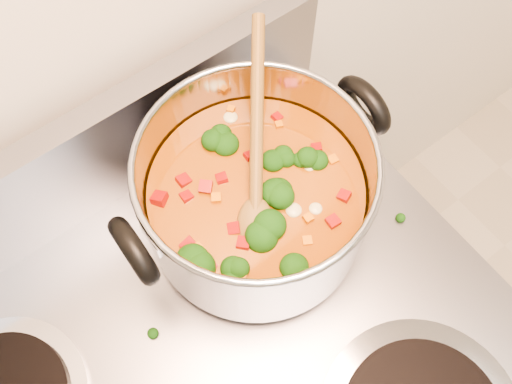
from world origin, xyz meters
The scene contains 3 objects.
stockpot centered at (0.16, 1.31, 1.00)m, with size 0.31×0.26×0.15m.
wooden_spoon centered at (0.16, 1.31, 1.04)m, with size 0.18×0.22×0.11m.
cooktop_crumbs centered at (0.17, 1.25, 0.92)m, with size 0.13×0.34×0.01m.
Camera 1 is at (-0.01, 1.08, 1.57)m, focal length 40.00 mm.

